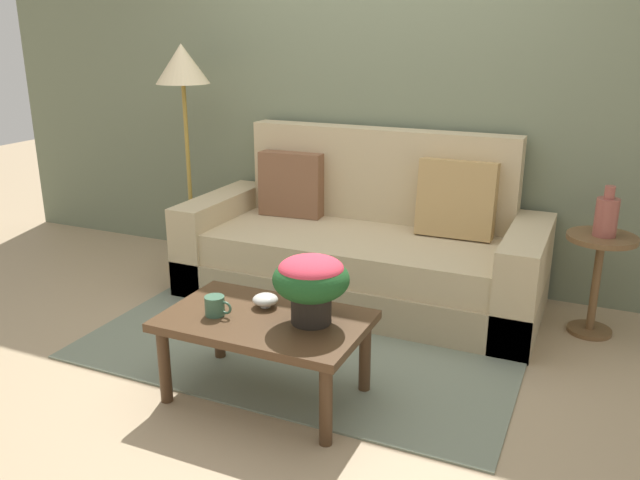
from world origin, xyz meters
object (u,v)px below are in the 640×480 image
at_px(table_vase, 606,216).
at_px(coffee_mug, 215,306).
at_px(coffee_table, 265,328).
at_px(floor_lamp, 183,87).
at_px(couch, 363,249).
at_px(potted_plant, 311,280).
at_px(side_table, 598,266).
at_px(snack_bowl, 265,300).

bearing_deg(table_vase, coffee_mug, -138.05).
relative_size(coffee_table, floor_lamp, 0.59).
xyz_separation_m(couch, potted_plant, (0.24, -1.32, 0.29)).
height_order(couch, coffee_mug, couch).
bearing_deg(table_vase, coffee_table, -135.40).
height_order(couch, potted_plant, couch).
bearing_deg(side_table, couch, -179.31).
relative_size(couch, snack_bowl, 18.55).
bearing_deg(side_table, coffee_mug, -137.81).
xyz_separation_m(couch, coffee_table, (0.02, -1.36, 0.03)).
xyz_separation_m(coffee_table, potted_plant, (0.22, 0.04, 0.26)).
xyz_separation_m(potted_plant, table_vase, (1.17, 1.33, 0.09)).
bearing_deg(snack_bowl, side_table, 41.52).
distance_m(snack_bowl, table_vase, 1.93).
relative_size(floor_lamp, potted_plant, 4.59).
xyz_separation_m(coffee_table, floor_lamp, (-1.36, 1.38, 0.95)).
bearing_deg(couch, table_vase, 0.44).
bearing_deg(floor_lamp, potted_plant, -40.25).
xyz_separation_m(snack_bowl, table_vase, (1.44, 1.26, 0.26)).
bearing_deg(coffee_mug, snack_bowl, 47.46).
xyz_separation_m(couch, snack_bowl, (-0.03, -1.25, 0.13)).
bearing_deg(floor_lamp, coffee_mug, -51.71).
bearing_deg(table_vase, potted_plant, -131.29).
height_order(side_table, coffee_mug, side_table).
bearing_deg(table_vase, floor_lamp, 179.76).
distance_m(couch, potted_plant, 1.37).
bearing_deg(snack_bowl, floor_lamp, 135.82).
distance_m(side_table, snack_bowl, 1.91).
height_order(couch, table_vase, couch).
xyz_separation_m(side_table, table_vase, (0.01, -0.01, 0.30)).
relative_size(floor_lamp, snack_bowl, 12.95).
bearing_deg(potted_plant, coffee_table, -170.16).
bearing_deg(table_vase, couch, -179.56).
bearing_deg(coffee_table, floor_lamp, 134.71).
bearing_deg(table_vase, side_table, 134.57).
distance_m(side_table, potted_plant, 1.78).
bearing_deg(snack_bowl, couch, 88.65).
bearing_deg(coffee_table, side_table, 44.87).
distance_m(coffee_table, floor_lamp, 2.16).
distance_m(floor_lamp, potted_plant, 2.19).
bearing_deg(couch, potted_plant, -79.56).
bearing_deg(snack_bowl, potted_plant, -13.70).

